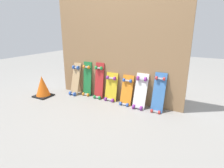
{
  "coord_description": "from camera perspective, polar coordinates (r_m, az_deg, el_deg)",
  "views": [
    {
      "loc": [
        1.47,
        -2.73,
        1.25
      ],
      "look_at": [
        0.0,
        -0.07,
        0.32
      ],
      "focal_mm": 30.19,
      "sensor_mm": 36.0,
      "label": 1
    }
  ],
  "objects": [
    {
      "name": "ground_plane",
      "position": [
        3.34,
        0.58,
        -4.93
      ],
      "size": [
        12.0,
        12.0,
        0.0
      ],
      "primitive_type": "plane",
      "color": "gray"
    },
    {
      "name": "plywood_wall_panel",
      "position": [
        3.18,
        1.25,
        11.54
      ],
      "size": [
        2.32,
        0.04,
        1.89
      ],
      "primitive_type": "cube",
      "color": "#99724C",
      "rests_on": "ground"
    },
    {
      "name": "skateboard_natural",
      "position": [
        3.64,
        -11.08,
        0.99
      ],
      "size": [
        0.17,
        0.25,
        0.66
      ],
      "color": "tan",
      "rests_on": "ground"
    },
    {
      "name": "skateboard_green",
      "position": [
        3.54,
        -7.53,
        1.0
      ],
      "size": [
        0.17,
        0.14,
        0.7
      ],
      "color": "#1E7238",
      "rests_on": "ground"
    },
    {
      "name": "skateboard_red",
      "position": [
        3.38,
        -3.98,
        0.43
      ],
      "size": [
        0.17,
        0.17,
        0.7
      ],
      "color": "#B22626",
      "rests_on": "ground"
    },
    {
      "name": "skateboard_yellow",
      "position": [
        3.28,
        -0.3,
        -1.45
      ],
      "size": [
        0.22,
        0.17,
        0.55
      ],
      "color": "gold",
      "rests_on": "ground"
    },
    {
      "name": "skateboard_orange",
      "position": [
        3.12,
        4.39,
        -2.53
      ],
      "size": [
        0.2,
        0.21,
        0.55
      ],
      "color": "orange",
      "rests_on": "ground"
    },
    {
      "name": "skateboard_white",
      "position": [
        3.01,
        8.52,
        -2.75
      ],
      "size": [
        0.2,
        0.25,
        0.61
      ],
      "color": "silver",
      "rests_on": "ground"
    },
    {
      "name": "skateboard_blue",
      "position": [
        2.93,
        13.87,
        -3.25
      ],
      "size": [
        0.18,
        0.23,
        0.66
      ],
      "color": "#386BAD",
      "rests_on": "ground"
    },
    {
      "name": "traffic_cone",
      "position": [
        3.69,
        -20.3,
        -0.73
      ],
      "size": [
        0.29,
        0.29,
        0.39
      ],
      "color": "black",
      "rests_on": "ground"
    }
  ]
}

